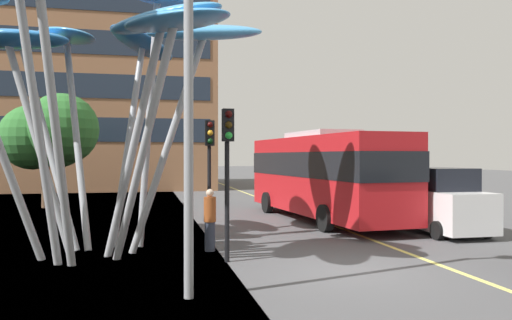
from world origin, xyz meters
The scene contains 13 objects.
ground centered at (-0.66, 0.00, -0.05)m, with size 120.00×240.00×0.10m.
red_bus centered at (2.46, 8.83, 2.00)m, with size 3.45×11.01×3.65m.
leaf_sculpture centered at (-6.14, 3.37, 6.00)m, with size 9.40×9.92×7.97m.
traffic_light_kerb_near centered at (-2.61, 1.44, 2.75)m, with size 0.28×0.42×3.81m.
traffic_light_kerb_far centered at (-2.62, 5.06, 2.73)m, with size 0.28×0.42×3.77m.
car_parked_mid centered at (5.27, 4.70, 1.05)m, with size 1.95×4.17×2.24m.
car_parked_far centered at (5.36, 10.47, 1.09)m, with size 1.94×4.26×2.33m.
car_side_street centered at (5.48, 16.97, 0.93)m, with size 1.93×4.31×1.96m.
car_far_side centered at (5.66, 23.61, 0.92)m, with size 1.90×3.82×1.94m.
street_lamp centered at (-3.49, -1.51, 4.77)m, with size 1.49×0.44×7.49m.
tree_pavement_near centered at (-9.14, 16.03, 3.72)m, with size 4.87×4.88×5.77m.
pedestrian centered at (-2.85, 3.09, 0.87)m, with size 0.34×0.34×1.73m.
backdrop_building centered at (-9.18, 34.61, 7.87)m, with size 19.83×14.88×15.72m.
Camera 1 is at (-4.58, -10.98, 2.65)m, focal length 35.65 mm.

